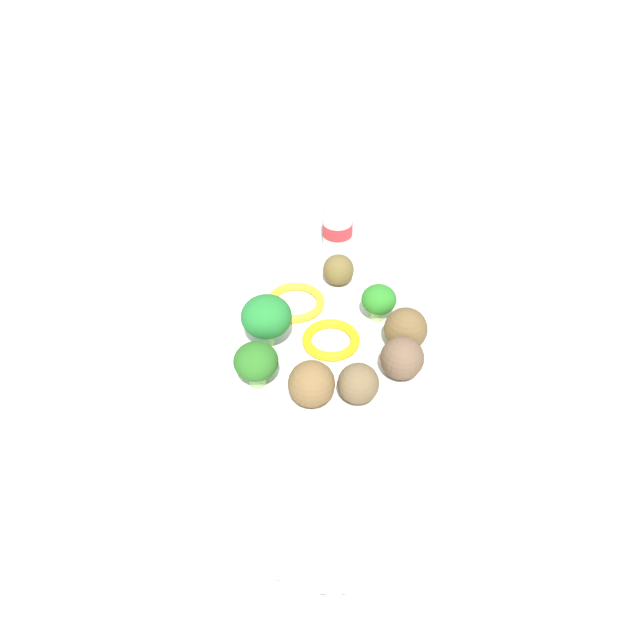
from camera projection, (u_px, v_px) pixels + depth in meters
name	position (u px, v px, depth m)	size (l,w,h in m)	color
ground_plane	(320.00, 344.00, 0.76)	(4.00, 4.00, 0.00)	#B2B2AD
plate	(320.00, 339.00, 0.76)	(0.28, 0.28, 0.02)	white
broccoli_floret_front_right	(379.00, 300.00, 0.76)	(0.04, 0.04, 0.04)	#A6CD7F
broccoli_floret_back_left	(266.00, 317.00, 0.72)	(0.05, 0.05, 0.06)	#8CC67E
broccoli_floret_mid_left	(256.00, 362.00, 0.68)	(0.05, 0.05, 0.05)	#93C777
meatball_far_rim	(311.00, 384.00, 0.66)	(0.05, 0.05, 0.05)	brown
meatball_front_right	(406.00, 329.00, 0.72)	(0.05, 0.05, 0.05)	brown
meatball_front_left	(358.00, 383.00, 0.67)	(0.04, 0.04, 0.04)	brown
meatball_center	(402.00, 358.00, 0.69)	(0.05, 0.05, 0.05)	brown
meatball_mid_left	(338.00, 270.00, 0.81)	(0.04, 0.04, 0.04)	brown
pepper_ring_near_rim	(295.00, 302.00, 0.79)	(0.07, 0.07, 0.01)	yellow
pepper_ring_far_rim	(331.00, 340.00, 0.74)	(0.06, 0.06, 0.01)	yellow
napkin	(310.00, 565.00, 0.56)	(0.17, 0.12, 0.01)	white
fork	(332.00, 570.00, 0.55)	(0.12, 0.02, 0.01)	silver
knife	(288.00, 571.00, 0.55)	(0.15, 0.02, 0.01)	white
yogurt_bottle	(337.00, 225.00, 0.89)	(0.04, 0.04, 0.07)	white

